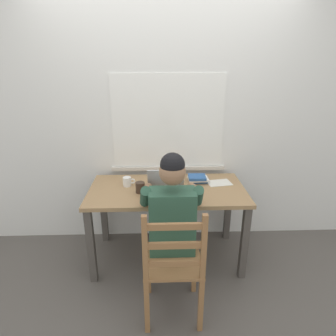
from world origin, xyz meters
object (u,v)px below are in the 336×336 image
at_px(coffee_mug_dark, 140,187).
at_px(wooden_chair, 173,265).
at_px(laptop, 166,190).
at_px(book_stack_main, 198,179).
at_px(coffee_mug_white, 127,182).
at_px(desk, 167,198).
at_px(computer_mouse, 196,196).
at_px(seated_person, 171,217).

bearing_deg(coffee_mug_dark, wooden_chair, -67.97).
relative_size(wooden_chair, laptop, 2.84).
distance_m(wooden_chair, book_stack_main, 0.95).
bearing_deg(coffee_mug_dark, laptop, -14.68).
xyz_separation_m(coffee_mug_white, book_stack_main, (0.67, 0.07, -0.01)).
xyz_separation_m(desk, computer_mouse, (0.24, -0.21, 0.12)).
bearing_deg(seated_person, computer_mouse, 45.74).
relative_size(coffee_mug_dark, book_stack_main, 0.60).
relative_size(laptop, computer_mouse, 3.36).
distance_m(computer_mouse, coffee_mug_dark, 0.50).
relative_size(desk, seated_person, 1.13).
distance_m(wooden_chair, laptop, 0.67).
relative_size(seated_person, laptop, 3.75).
height_order(desk, book_stack_main, book_stack_main).
relative_size(desk, book_stack_main, 7.11).
height_order(desk, seated_person, seated_person).
bearing_deg(book_stack_main, seated_person, -115.90).
distance_m(computer_mouse, book_stack_main, 0.36).
distance_m(coffee_mug_white, coffee_mug_dark, 0.20).
xyz_separation_m(seated_person, computer_mouse, (0.22, 0.23, 0.07)).
bearing_deg(seated_person, coffee_mug_dark, 125.79).
bearing_deg(book_stack_main, wooden_chair, -108.08).
xyz_separation_m(computer_mouse, coffee_mug_white, (-0.61, 0.28, 0.03)).
relative_size(desk, computer_mouse, 14.28).
height_order(seated_person, coffee_mug_white, seated_person).
height_order(laptop, coffee_mug_dark, laptop).
xyz_separation_m(seated_person, coffee_mug_dark, (-0.26, 0.36, 0.10)).
bearing_deg(coffee_mug_white, seated_person, -52.44).
bearing_deg(laptop, desk, 84.73).
bearing_deg(book_stack_main, laptop, -138.46).
xyz_separation_m(laptop, computer_mouse, (0.25, -0.07, -0.03)).
relative_size(desk, laptop, 4.25).
bearing_deg(wooden_chair, computer_mouse, 66.48).
bearing_deg(computer_mouse, coffee_mug_dark, 164.55).
height_order(computer_mouse, book_stack_main, book_stack_main).
bearing_deg(computer_mouse, book_stack_main, 80.45).
height_order(laptop, book_stack_main, laptop).
distance_m(desk, computer_mouse, 0.34).
xyz_separation_m(desk, seated_person, (0.02, -0.43, 0.05)).
relative_size(seated_person, wooden_chair, 1.32).
distance_m(desk, coffee_mug_white, 0.40).
xyz_separation_m(desk, book_stack_main, (0.30, 0.14, 0.14)).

